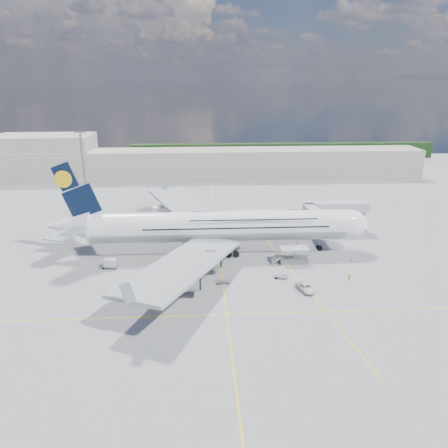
{
  "coord_description": "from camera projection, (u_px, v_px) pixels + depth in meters",
  "views": [
    {
      "loc": [
        -4.52,
        -89.71,
        40.87
      ],
      "look_at": [
        1.09,
        8.0,
        7.98
      ],
      "focal_mm": 35.0,
      "sensor_mm": 36.0,
      "label": 1
    }
  ],
  "objects": [
    {
      "name": "crew_nose",
      "position": [
        297.0,
        242.0,
        112.13
      ],
      "size": [
        0.65,
        0.65,
        1.53
      ],
      "primitive_type": "imported",
      "rotation": [
        0.0,
        0.0,
        0.78
      ],
      "color": "#DBFF1A",
      "rests_on": "ground"
    },
    {
      "name": "crew_wing",
      "position": [
        198.0,
        278.0,
        91.74
      ],
      "size": [
        0.91,
        1.18,
        1.87
      ],
      "primitive_type": "imported",
      "rotation": [
        0.0,
        0.0,
        1.09
      ],
      "color": "#E2FF1A",
      "rests_on": "ground"
    },
    {
      "name": "dolly_nose_far",
      "position": [
        281.0,
        277.0,
        93.6
      ],
      "size": [
        3.26,
        2.58,
        0.42
      ],
      "rotation": [
        0.0,
        0.0,
        -0.42
      ],
      "color": "gray",
      "rests_on": "ground"
    },
    {
      "name": "tree_line",
      "position": [
        283.0,
        151.0,
        231.55
      ],
      "size": [
        160.0,
        6.0,
        8.0
      ],
      "primitive_type": "cube",
      "color": "#193814",
      "rests_on": "ground"
    },
    {
      "name": "ground",
      "position": [
        221.0,
        269.0,
        98.16
      ],
      "size": [
        300.0,
        300.0,
        0.0
      ],
      "primitive_type": "plane",
      "color": "gray",
      "rests_on": "ground"
    },
    {
      "name": "crew_van",
      "position": [
        307.0,
        257.0,
        102.97
      ],
      "size": [
        0.6,
        0.82,
        1.55
      ],
      "primitive_type": "imported",
      "rotation": [
        0.0,
        0.0,
        1.72
      ],
      "color": "#D1F619",
      "rests_on": "ground"
    },
    {
      "name": "baggage_tug",
      "position": [
        164.0,
        273.0,
        94.19
      ],
      "size": [
        2.87,
        1.89,
        1.65
      ],
      "rotation": [
        0.0,
        0.0,
        0.27
      ],
      "color": "silver",
      "rests_on": "ground"
    },
    {
      "name": "jet_bridge",
      "position": [
        328.0,
        211.0,
        117.41
      ],
      "size": [
        18.8,
        12.1,
        8.5
      ],
      "color": "#B7B7BC",
      "rests_on": "ground"
    },
    {
      "name": "dolly_row_b",
      "position": [
        187.0,
        288.0,
        88.32
      ],
      "size": [
        3.48,
        2.26,
        0.47
      ],
      "rotation": [
        0.0,
        0.0,
        -0.18
      ],
      "color": "gray",
      "rests_on": "ground"
    },
    {
      "name": "dolly_row_c",
      "position": [
        195.0,
        275.0,
        94.15
      ],
      "size": [
        3.38,
        2.41,
        0.45
      ],
      "rotation": [
        0.0,
        0.0,
        -0.28
      ],
      "color": "gray",
      "rests_on": "ground"
    },
    {
      "name": "crew_loader",
      "position": [
        349.0,
        278.0,
        91.96
      ],
      "size": [
        0.98,
        1.05,
        1.71
      ],
      "primitive_type": "imported",
      "rotation": [
        0.0,
        0.0,
        -1.04
      ],
      "color": "#D4FF1A",
      "rests_on": "ground"
    },
    {
      "name": "cone_wing_right_outer",
      "position": [
        191.0,
        296.0,
        85.27
      ],
      "size": [
        0.45,
        0.45,
        0.57
      ],
      "color": "orange",
      "rests_on": "ground"
    },
    {
      "name": "crew_tug",
      "position": [
        189.0,
        280.0,
        90.71
      ],
      "size": [
        1.42,
        1.14,
        1.91
      ],
      "primitive_type": "imported",
      "rotation": [
        0.0,
        0.0,
        -0.41
      ],
      "color": "#C8DF17",
      "rests_on": "ground"
    },
    {
      "name": "cone_nose",
      "position": [
        351.0,
        260.0,
        102.08
      ],
      "size": [
        0.47,
        0.47,
        0.6
      ],
      "color": "orange",
      "rests_on": "ground"
    },
    {
      "name": "cone_wing_left_inner",
      "position": [
        183.0,
        243.0,
        113.03
      ],
      "size": [
        0.4,
        0.4,
        0.51
      ],
      "color": "orange",
      "rests_on": "ground"
    },
    {
      "name": "taxi_line_main",
      "position": [
        221.0,
        269.0,
        98.16
      ],
      "size": [
        0.25,
        220.0,
        0.01
      ],
      "primitive_type": "cube",
      "color": "yellow",
      "rests_on": "ground"
    },
    {
      "name": "cone_wing_right_inner",
      "position": [
        165.0,
        293.0,
        86.62
      ],
      "size": [
        0.45,
        0.45,
        0.58
      ],
      "color": "orange",
      "rests_on": "ground"
    },
    {
      "name": "light_mast",
      "position": [
        84.0,
        172.0,
        134.37
      ],
      "size": [
        3.0,
        0.7,
        25.5
      ],
      "color": "gray",
      "rests_on": "ground"
    },
    {
      "name": "taxi_line_cross",
      "position": [
        227.0,
        315.0,
        79.23
      ],
      "size": [
        120.0,
        0.25,
        0.01
      ],
      "primitive_type": "cube",
      "color": "yellow",
      "rests_on": "ground"
    },
    {
      "name": "dolly_nose_near",
      "position": [
        223.0,
        282.0,
        91.21
      ],
      "size": [
        2.87,
        1.62,
        0.41
      ],
      "rotation": [
        0.0,
        0.0,
        0.04
      ],
      "color": "gray",
      "rests_on": "ground"
    },
    {
      "name": "cone_tail",
      "position": [
        79.0,
        264.0,
        100.02
      ],
      "size": [
        0.41,
        0.41,
        0.52
      ],
      "color": "orange",
      "rests_on": "ground"
    },
    {
      "name": "catering_truck_inner",
      "position": [
        165.0,
        233.0,
        116.39
      ],
      "size": [
        6.29,
        4.41,
        3.47
      ],
      "rotation": [
        0.0,
        0.0,
        0.47
      ],
      "color": "gray",
      "rests_on": "ground"
    },
    {
      "name": "dolly_back",
      "position": [
        110.0,
        263.0,
        98.37
      ],
      "size": [
        3.57,
        2.2,
        2.14
      ],
      "rotation": [
        0.0,
        0.0,
        -0.12
      ],
      "color": "gray",
      "rests_on": "ground"
    },
    {
      "name": "cargo_loader",
      "position": [
        293.0,
        257.0,
        101.42
      ],
      "size": [
        8.53,
        3.2,
        3.67
      ],
      "color": "silver",
      "rests_on": "ground"
    },
    {
      "name": "terminal",
      "position": [
        210.0,
        164.0,
        186.16
      ],
      "size": [
        180.0,
        16.0,
        12.0
      ],
      "primitive_type": "cube",
      "color": "#B2AD9E",
      "rests_on": "ground"
    },
    {
      "name": "service_van",
      "position": [
        305.0,
        288.0,
        87.88
      ],
      "size": [
        3.57,
        5.53,
        1.42
      ],
      "primitive_type": "imported",
      "rotation": [
        0.0,
        0.0,
        0.26
      ],
      "color": "silver",
      "rests_on": "ground"
    },
    {
      "name": "hangar",
      "position": [
        46.0,
        156.0,
        186.13
      ],
      "size": [
        40.0,
        22.0,
        18.0
      ],
      "primitive_type": "cube",
      "color": "#B2AD9E",
      "rests_on": "ground"
    },
    {
      "name": "taxi_line_diag",
      "position": [
        275.0,
        251.0,
        108.39
      ],
      "size": [
        14.16,
        99.06,
        0.01
      ],
      "primitive_type": "cube",
      "rotation": [
        0.0,
        0.0,
        0.14
      ],
      "color": "yellow",
      "rests_on": "ground"
    },
    {
      "name": "dolly_row_a",
      "position": [
        134.0,
        289.0,
        87.89
      ],
      "size": [
        3.71,
        2.9,
        0.48
      ],
      "rotation": [
        0.0,
        0.0,
        0.4
      ],
      "color": "gray",
      "rests_on": "ground"
    },
    {
      "name": "cone_wing_left_outer",
      "position": [
        181.0,
        221.0,
        130.5
      ],
      "size": [
        0.41,
        0.41,
        0.52
      ],
      "color": "orange",
      "rests_on": "ground"
    },
    {
      "name": "airliner",
      "position": [
        220.0,
        226.0,
        105.45
      ],
      "size": [
        77.26,
        79.15,
        23.71
      ],
      "color": "white",
      "rests_on": "ground"
    },
    {
      "name": "catering_truck_outer",
      "position": [
        165.0,
        214.0,
        130.12
      ],
      "size": [
        7.98,
        3.97,
        4.57
      ],
      "rotation": [
        0.0,
        0.0,
        -0.17
      ],
      "color": "gray",
      "rests_on": "ground"
    }
  ]
}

